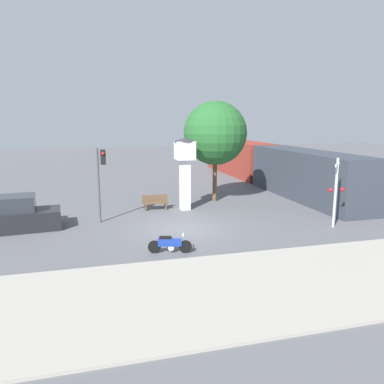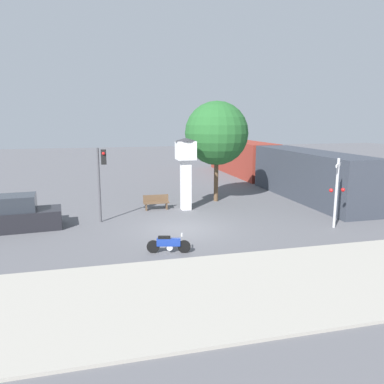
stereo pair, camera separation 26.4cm
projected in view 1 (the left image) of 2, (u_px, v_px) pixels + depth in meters
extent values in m
plane|color=#56565B|center=(183.00, 229.00, 19.36)|extent=(120.00, 120.00, 0.00)
cube|color=#9E998E|center=(234.00, 288.00, 12.44)|extent=(36.00, 6.00, 0.10)
cylinder|color=black|center=(185.00, 247.00, 15.86)|extent=(0.55, 0.22, 0.55)
cylinder|color=black|center=(154.00, 247.00, 15.84)|extent=(0.55, 0.22, 0.55)
cube|color=navy|center=(170.00, 242.00, 15.81)|extent=(1.02, 0.44, 0.33)
cube|color=black|center=(165.00, 237.00, 15.77)|extent=(0.55, 0.33, 0.09)
cylinder|color=silver|center=(171.00, 247.00, 15.86)|extent=(0.29, 0.24, 0.26)
cube|color=silver|center=(183.00, 235.00, 15.76)|extent=(0.15, 0.40, 0.04)
cube|color=white|center=(185.00, 185.00, 23.32)|extent=(0.59, 0.59, 3.16)
cube|color=white|center=(185.00, 150.00, 22.91)|extent=(1.13, 1.13, 1.13)
cylinder|color=white|center=(187.00, 151.00, 22.36)|extent=(0.90, 0.02, 0.90)
cone|color=#333338|center=(185.00, 139.00, 22.78)|extent=(1.35, 1.35, 0.20)
cube|color=#333842|center=(307.00, 175.00, 26.62)|extent=(2.80, 12.33, 3.40)
cube|color=maroon|center=(239.00, 157.00, 38.89)|extent=(2.80, 12.33, 3.40)
cylinder|color=#47474C|center=(99.00, 186.00, 20.28)|extent=(0.12, 0.12, 4.09)
cube|color=black|center=(103.00, 157.00, 20.06)|extent=(0.28, 0.24, 0.80)
sphere|color=red|center=(103.00, 154.00, 19.88)|extent=(0.16, 0.16, 0.16)
cylinder|color=#B7B7BC|center=(336.00, 193.00, 19.42)|extent=(0.14, 0.14, 3.65)
cube|color=white|center=(338.00, 165.00, 19.13)|extent=(0.82, 0.82, 0.14)
sphere|color=red|center=(330.00, 190.00, 19.25)|extent=(0.20, 0.20, 0.20)
sphere|color=red|center=(342.00, 189.00, 19.42)|extent=(0.20, 0.20, 0.20)
cylinder|color=brown|center=(215.00, 180.00, 25.79)|extent=(0.30, 0.30, 2.96)
sphere|color=#235B28|center=(215.00, 133.00, 25.18)|extent=(4.28, 4.28, 4.28)
cube|color=brown|center=(155.00, 203.00, 23.41)|extent=(1.60, 0.44, 0.08)
cube|color=brown|center=(155.00, 198.00, 23.54)|extent=(1.60, 0.06, 0.44)
cube|color=brown|center=(145.00, 207.00, 23.29)|extent=(0.08, 0.35, 0.41)
cube|color=brown|center=(166.00, 206.00, 23.62)|extent=(0.08, 0.35, 0.41)
cube|color=black|center=(17.00, 221.00, 19.08)|extent=(4.34, 2.15, 1.00)
cube|color=#262B33|center=(12.00, 204.00, 18.84)|extent=(2.33, 1.84, 0.80)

